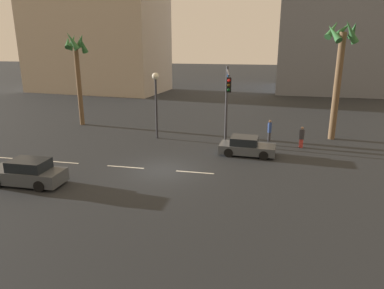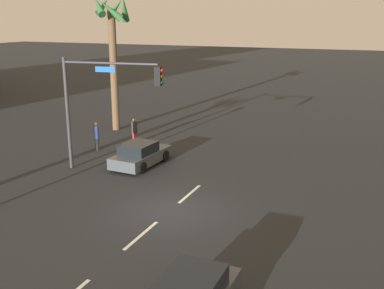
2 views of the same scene
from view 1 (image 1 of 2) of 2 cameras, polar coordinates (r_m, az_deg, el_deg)
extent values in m
plane|color=#232628|center=(22.63, -4.72, -4.15)|extent=(220.00, 220.00, 0.00)
cube|color=silver|center=(27.84, -27.32, -2.01)|extent=(2.08, 0.14, 0.01)
cube|color=silver|center=(25.48, -20.12, -2.74)|extent=(2.19, 0.14, 0.01)
cube|color=silver|center=(23.47, -10.76, -3.62)|extent=(2.54, 0.14, 0.01)
cube|color=silver|center=(22.15, 0.48, -4.54)|extent=(2.44, 0.14, 0.01)
cube|color=#474C51|center=(22.34, -25.33, -4.57)|extent=(4.40, 1.72, 0.74)
cube|color=black|center=(21.97, -24.99, -3.02)|extent=(2.12, 1.51, 0.59)
cylinder|color=black|center=(23.81, -26.77, -4.06)|extent=(0.64, 0.22, 0.64)
cylinder|color=black|center=(21.04, -23.55, -6.23)|extent=(0.64, 0.22, 0.64)
cylinder|color=black|center=(22.26, -21.23, -4.74)|extent=(0.64, 0.22, 0.64)
cube|color=#474C51|center=(25.71, 8.99, -0.66)|extent=(4.06, 2.00, 0.62)
cube|color=black|center=(25.57, 8.52, 0.64)|extent=(1.99, 1.68, 0.56)
cylinder|color=black|center=(26.48, 11.83, -0.64)|extent=(0.65, 0.25, 0.64)
cylinder|color=black|center=(24.86, 11.58, -1.75)|extent=(0.65, 0.25, 0.64)
cylinder|color=black|center=(26.70, 6.55, -0.25)|extent=(0.65, 0.25, 0.64)
cylinder|color=black|center=(25.10, 5.97, -1.33)|extent=(0.65, 0.25, 0.64)
cylinder|color=#38383D|center=(28.49, 5.62, 6.45)|extent=(0.20, 0.20, 6.07)
cylinder|color=#38383D|center=(25.54, 5.89, 11.60)|extent=(0.81, 5.19, 0.12)
cube|color=black|center=(23.01, 5.99, 9.64)|extent=(0.36, 0.36, 0.95)
sphere|color=red|center=(22.79, 6.03, 10.32)|extent=(0.20, 0.20, 0.20)
sphere|color=#392605|center=(22.83, 6.00, 9.57)|extent=(0.20, 0.20, 0.20)
sphere|color=black|center=(22.87, 5.98, 8.82)|extent=(0.20, 0.20, 0.20)
cube|color=#1959B2|center=(25.83, 5.86, 10.94)|extent=(0.18, 1.10, 0.28)
cylinder|color=#2D2D33|center=(29.53, -5.81, 5.68)|extent=(0.18, 0.18, 4.94)
sphere|color=#F2EACC|center=(29.15, -5.96, 11.00)|extent=(0.56, 0.56, 0.56)
cylinder|color=#333338|center=(29.60, 12.42, 1.24)|extent=(0.31, 0.31, 0.75)
cylinder|color=#2D478C|center=(29.41, 12.52, 2.71)|extent=(0.42, 0.42, 0.82)
sphere|color=#8C664C|center=(29.30, 12.58, 3.70)|extent=(0.22, 0.22, 0.22)
cylinder|color=#BF3833|center=(28.48, 17.31, 0.21)|extent=(0.39, 0.39, 0.69)
cylinder|color=#333338|center=(28.30, 17.43, 1.62)|extent=(0.52, 0.52, 0.75)
sphere|color=#8C664C|center=(28.19, 17.51, 2.56)|extent=(0.20, 0.20, 0.20)
cylinder|color=brown|center=(35.91, -17.89, 9.15)|extent=(0.44, 0.44, 7.75)
cone|color=#2D6633|center=(35.21, -17.38, 15.26)|extent=(0.71, 1.28, 1.66)
cone|color=#2D6633|center=(36.03, -17.65, 15.85)|extent=(1.27, 1.00, 1.35)
cone|color=#2D6633|center=(36.37, -18.92, 15.45)|extent=(1.14, 1.23, 1.57)
cone|color=#2D6633|center=(35.74, -19.53, 15.38)|extent=(1.07, 1.42, 1.29)
cone|color=#2D6633|center=(34.87, -18.91, 15.65)|extent=(1.41, 0.84, 1.75)
cylinder|color=brown|center=(31.19, 22.50, 8.55)|extent=(0.54, 0.54, 8.65)
cone|color=#2D6633|center=(31.17, 24.77, 16.55)|extent=(0.64, 1.43, 1.43)
cone|color=#2D6633|center=(31.71, 23.38, 16.79)|extent=(1.44, 0.74, 1.42)
cone|color=#2D6633|center=(31.40, 21.90, 16.99)|extent=(1.47, 1.73, 1.62)
cone|color=#2D6633|center=(30.41, 22.08, 16.46)|extent=(1.35, 1.76, 1.59)
cone|color=#2D6633|center=(30.23, 24.43, 16.40)|extent=(1.54, 1.09, 1.88)
cube|color=#B2A38E|center=(61.03, -15.21, 16.00)|extent=(22.55, 13.44, 16.16)
cube|color=slate|center=(64.09, 21.91, 17.70)|extent=(17.06, 17.30, 21.25)
camera|label=2|loc=(25.78, -51.15, 10.80)|focal=42.96mm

